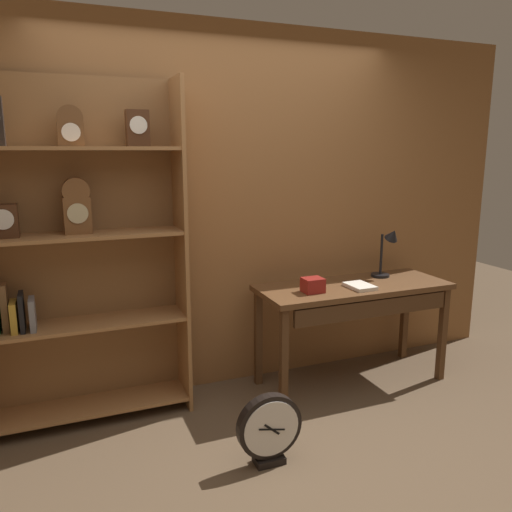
{
  "coord_description": "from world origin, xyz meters",
  "views": [
    {
      "loc": [
        -1.15,
        -2.13,
        1.74
      ],
      "look_at": [
        -0.01,
        0.69,
        1.1
      ],
      "focal_mm": 35.39,
      "sensor_mm": 36.0,
      "label": 1
    }
  ],
  "objects_px": {
    "bookshelf": "(72,254)",
    "toolbox_small": "(313,285)",
    "workbench": "(355,297)",
    "desk_lamp": "(388,249)",
    "open_repair_manual": "(360,286)",
    "round_clock_large": "(269,429)"
  },
  "relations": [
    {
      "from": "toolbox_small",
      "to": "workbench",
      "type": "bearing_deg",
      "value": 6.97
    },
    {
      "from": "bookshelf",
      "to": "open_repair_manual",
      "type": "distance_m",
      "value": 1.96
    },
    {
      "from": "workbench",
      "to": "open_repair_manual",
      "type": "distance_m",
      "value": 0.13
    },
    {
      "from": "bookshelf",
      "to": "round_clock_large",
      "type": "xyz_separation_m",
      "value": [
        0.94,
        -0.93,
        -0.89
      ]
    },
    {
      "from": "workbench",
      "to": "desk_lamp",
      "type": "bearing_deg",
      "value": 18.17
    },
    {
      "from": "round_clock_large",
      "to": "workbench",
      "type": "bearing_deg",
      "value": 35.32
    },
    {
      "from": "bookshelf",
      "to": "workbench",
      "type": "xyz_separation_m",
      "value": [
        1.92,
        -0.23,
        -0.43
      ]
    },
    {
      "from": "bookshelf",
      "to": "toolbox_small",
      "type": "distance_m",
      "value": 1.6
    },
    {
      "from": "open_repair_manual",
      "to": "desk_lamp",
      "type": "bearing_deg",
      "value": 25.47
    },
    {
      "from": "toolbox_small",
      "to": "open_repair_manual",
      "type": "distance_m",
      "value": 0.37
    },
    {
      "from": "bookshelf",
      "to": "toolbox_small",
      "type": "relative_size",
      "value": 15.58
    },
    {
      "from": "workbench",
      "to": "toolbox_small",
      "type": "height_order",
      "value": "toolbox_small"
    },
    {
      "from": "open_repair_manual",
      "to": "bookshelf",
      "type": "bearing_deg",
      "value": 169.02
    },
    {
      "from": "toolbox_small",
      "to": "bookshelf",
      "type": "bearing_deg",
      "value": 169.81
    },
    {
      "from": "desk_lamp",
      "to": "open_repair_manual",
      "type": "distance_m",
      "value": 0.47
    },
    {
      "from": "desk_lamp",
      "to": "round_clock_large",
      "type": "distance_m",
      "value": 1.75
    },
    {
      "from": "bookshelf",
      "to": "toolbox_small",
      "type": "height_order",
      "value": "bookshelf"
    },
    {
      "from": "toolbox_small",
      "to": "open_repair_manual",
      "type": "bearing_deg",
      "value": -4.26
    },
    {
      "from": "workbench",
      "to": "desk_lamp",
      "type": "height_order",
      "value": "desk_lamp"
    },
    {
      "from": "bookshelf",
      "to": "round_clock_large",
      "type": "relative_size",
      "value": 5.23
    },
    {
      "from": "workbench",
      "to": "round_clock_large",
      "type": "relative_size",
      "value": 3.43
    },
    {
      "from": "open_repair_manual",
      "to": "round_clock_large",
      "type": "xyz_separation_m",
      "value": [
        -0.97,
        -0.62,
        -0.57
      ]
    }
  ]
}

